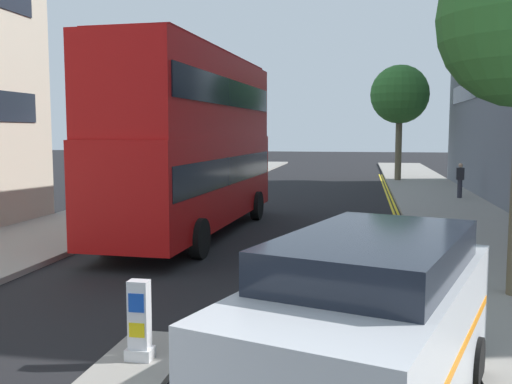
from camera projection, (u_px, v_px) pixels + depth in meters
name	position (u px, v px, depth m)	size (l,w,h in m)	color
sidewalk_right	(478.00, 235.00, 17.70)	(4.00, 80.00, 0.14)	gray
sidewalk_left	(84.00, 223.00, 20.05)	(4.00, 80.00, 0.14)	gray
kerb_line_outer	(412.00, 247.00, 16.13)	(0.10, 56.00, 0.01)	yellow
kerb_line_inner	(407.00, 247.00, 16.16)	(0.10, 56.00, 0.01)	yellow
traffic_island	(140.00, 362.00, 7.99)	(1.10, 2.20, 0.10)	gray
keep_left_bollard	(139.00, 323.00, 7.93)	(0.36, 0.28, 1.11)	silver
double_decker_bus_away	(194.00, 138.00, 17.96)	(3.11, 10.89, 5.64)	#B20F0F
taxi_minivan	(367.00, 334.00, 6.20)	(3.23, 5.15, 2.12)	silver
pedestrian_far	(460.00, 180.00, 26.90)	(0.34, 0.22, 1.62)	#2D2D38
street_tree_near	(400.00, 95.00, 36.37)	(3.68, 3.68, 7.26)	#6B6047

